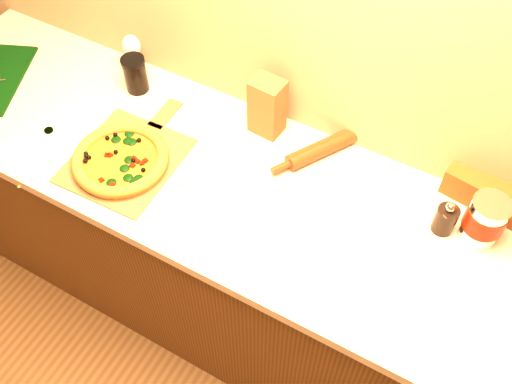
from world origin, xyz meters
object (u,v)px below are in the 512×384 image
Objects in this scene: pizza at (121,160)px; wine_glass at (132,47)px; dark_jar at (135,74)px; pizza_peel at (128,157)px; coffee_canister at (485,220)px; pepper_grinder at (446,219)px; rolling_pin at (325,147)px.

pizza is 0.46m from wine_glass.
pizza is 1.88× the size of wine_glass.
pizza is 0.37m from dark_jar.
wine_glass is 0.10m from dark_jar.
coffee_canister reaches higher than pizza_peel.
pizza_peel is at bearing 90.98° from pizza.
wine_glass is 1.21× the size of dark_jar.
wine_glass reaches higher than dark_jar.
dark_jar is at bearing 118.10° from pizza.
dark_jar is at bearing 177.36° from pepper_grinder.
pizza_peel is 3.19× the size of coffee_canister.
pizza is 1.12m from coffee_canister.
coffee_canister is at bearing 15.24° from pizza.
rolling_pin is at bearing 29.19° from pizza_peel.
pizza is 2.28× the size of dark_jar.
pepper_grinder reaches higher than pizza_peel.
pizza_peel is 1.40× the size of rolling_pin.
pepper_grinder reaches higher than rolling_pin.
rolling_pin is 2.64× the size of dark_jar.
dark_jar is (-0.72, -0.05, 0.04)m from rolling_pin.
pepper_grinder is 0.44m from rolling_pin.
pizza_peel is 1.62× the size of pizza.
pepper_grinder is 0.34× the size of rolling_pin.
rolling_pin is 0.54m from coffee_canister.
pizza is at bearing -164.76° from pepper_grinder.
pizza_peel is 0.64m from rolling_pin.
dark_jar is (0.06, -0.07, -0.05)m from wine_glass.
pizza is 0.87× the size of rolling_pin.
rolling_pin is 2.28× the size of coffee_canister.
coffee_canister is (0.10, 0.03, 0.03)m from pepper_grinder.
pizza is at bearing -59.59° from wine_glass.
wine_glass is (-0.78, 0.02, 0.09)m from rolling_pin.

